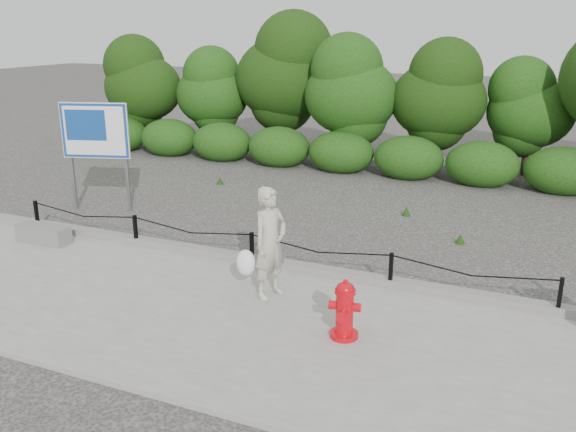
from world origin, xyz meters
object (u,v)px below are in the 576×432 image
(pedestrian, at_px, (269,244))
(advertising_sign, at_px, (95,135))
(fire_hydrant, at_px, (345,310))
(concrete_block, at_px, (43,234))

(pedestrian, bearing_deg, advertising_sign, 83.51)
(fire_hydrant, bearing_deg, pedestrian, 142.11)
(concrete_block, height_order, advertising_sign, advertising_sign)
(fire_hydrant, bearing_deg, concrete_block, 159.54)
(fire_hydrant, xyz_separation_m, advertising_sign, (-7.15, 3.63, 1.28))
(concrete_block, xyz_separation_m, advertising_sign, (-0.56, 2.37, 1.51))
(advertising_sign, bearing_deg, pedestrian, -43.58)
(pedestrian, bearing_deg, concrete_block, 104.98)
(fire_hydrant, distance_m, concrete_block, 6.71)
(pedestrian, distance_m, advertising_sign, 6.36)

